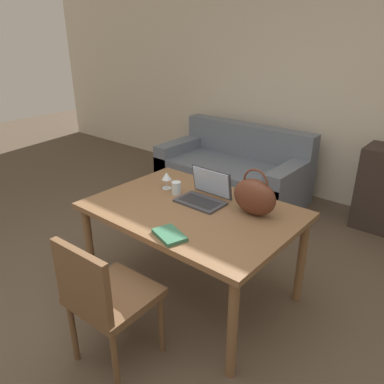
{
  "coord_description": "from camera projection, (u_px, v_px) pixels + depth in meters",
  "views": [
    {
      "loc": [
        1.43,
        -1.23,
        1.87
      ],
      "look_at": [
        -0.09,
        0.58,
        0.84
      ],
      "focal_mm": 35.0,
      "sensor_mm": 36.0,
      "label": 1
    }
  ],
  "objects": [
    {
      "name": "chair",
      "position": [
        104.0,
        296.0,
        2.09
      ],
      "size": [
        0.46,
        0.46,
        0.86
      ],
      "rotation": [
        0.0,
        0.0,
        0.04
      ],
      "color": "brown",
      "rests_on": "ground_plane"
    },
    {
      "name": "dining_table",
      "position": [
        193.0,
        217.0,
        2.64
      ],
      "size": [
        1.43,
        1.0,
        0.72
      ],
      "color": "brown",
      "rests_on": "ground_plane"
    },
    {
      "name": "ground_plane",
      "position": [
        146.0,
        340.0,
        2.45
      ],
      "size": [
        14.0,
        14.0,
        0.0
      ],
      "primitive_type": "plane",
      "color": "brown"
    },
    {
      "name": "handbag",
      "position": [
        254.0,
        197.0,
        2.47
      ],
      "size": [
        0.31,
        0.14,
        0.32
      ],
      "color": "#592D1E",
      "rests_on": "dining_table"
    },
    {
      "name": "wall_back",
      "position": [
        341.0,
        83.0,
        3.99
      ],
      "size": [
        10.0,
        0.06,
        2.7
      ],
      "color": "beige",
      "rests_on": "ground_plane"
    },
    {
      "name": "laptop",
      "position": [
        205.0,
        193.0,
        2.7
      ],
      "size": [
        0.34,
        0.27,
        0.23
      ],
      "color": "#38383D",
      "rests_on": "dining_table"
    },
    {
      "name": "book",
      "position": [
        169.0,
        235.0,
        2.24
      ],
      "size": [
        0.25,
        0.2,
        0.02
      ],
      "rotation": [
        0.0,
        0.0,
        -0.33
      ],
      "color": "#336B4C",
      "rests_on": "dining_table"
    },
    {
      "name": "wine_glass",
      "position": [
        167.0,
        177.0,
        2.9
      ],
      "size": [
        0.08,
        0.08,
        0.13
      ],
      "color": "silver",
      "rests_on": "dining_table"
    },
    {
      "name": "drinking_glass",
      "position": [
        176.0,
        188.0,
        2.81
      ],
      "size": [
        0.07,
        0.07,
        0.1
      ],
      "color": "silver",
      "rests_on": "dining_table"
    },
    {
      "name": "couch",
      "position": [
        233.0,
        173.0,
        4.52
      ],
      "size": [
        1.73,
        0.88,
        0.82
      ],
      "color": "slate",
      "rests_on": "ground_plane"
    }
  ]
}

